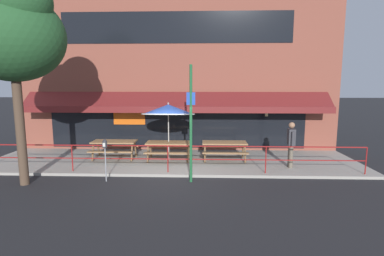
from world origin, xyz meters
name	(u,v)px	position (x,y,z in m)	size (l,w,h in m)	color
ground_plane	(167,177)	(0.00, 0.00, 0.00)	(120.00, 120.00, 0.00)	#232326
patio_deck	(173,161)	(0.00, 2.00, 0.05)	(15.00, 4.00, 0.10)	#9E998E
restaurant_building	(177,66)	(0.00, 4.23, 4.05)	(15.00, 1.60, 8.17)	brown
patio_railing	(168,153)	(0.00, 0.30, 0.80)	(13.84, 0.04, 0.97)	maroon
picnic_table_left	(114,145)	(-2.44, 2.08, 0.71)	(1.80, 1.42, 0.76)	#997047
picnic_table_centre	(169,146)	(-0.16, 1.93, 0.71)	(1.80, 1.42, 0.76)	#997047
picnic_table_right	(224,146)	(2.12, 2.02, 0.71)	(1.80, 1.42, 0.76)	#997047
patio_umbrella_centre	(168,110)	(-0.16, 1.97, 2.18)	(2.14, 2.14, 2.39)	#B7B2A8
pedestrian_walking	(291,142)	(4.53, 1.09, 1.06)	(0.27, 0.62, 1.71)	#665B4C
parking_meter_near	(105,148)	(-1.97, -0.51, 1.15)	(0.15, 0.16, 1.42)	gray
street_sign_pole	(191,123)	(0.85, -0.45, 1.97)	(0.28, 0.09, 3.82)	#1E6033
street_tree_curbside	(14,32)	(-4.42, -0.96, 4.75)	(3.12, 2.81, 6.40)	brown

